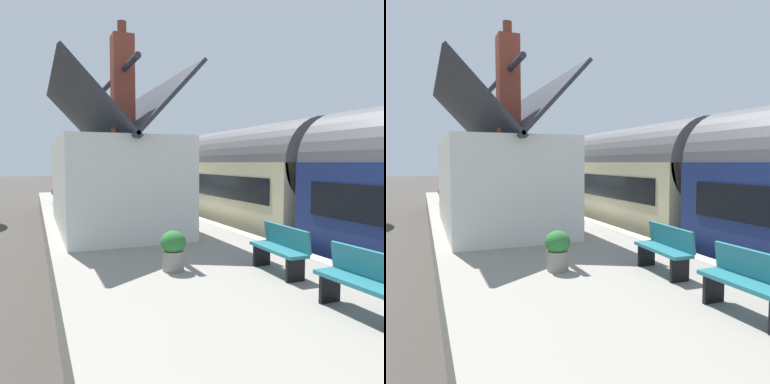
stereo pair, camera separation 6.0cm
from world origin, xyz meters
The scene contains 15 objects.
ground_plane centered at (0.00, 0.00, 0.00)m, with size 160.00×160.00×0.00m, color #423D38.
platform centered at (0.00, 3.72, 0.47)m, with size 32.00×5.45×0.94m, color gray.
platform_edge_coping centered at (0.00, 1.18, 0.95)m, with size 32.00×0.36×0.02m, color beige.
rail_near centered at (0.00, -1.62, 0.07)m, with size 52.00×0.08×0.14m, color gray.
rail_far centered at (0.00, -0.18, 0.07)m, with size 52.00×0.08×0.14m, color gray.
station_building centered at (-0.19, 4.45, 2.50)m, with size 6.86×3.52×5.81m.
bench_near_building centered at (-8.63, 2.69, 1.42)m, with size 1.41×0.48×0.88m.
bench_by_lamp centered at (-6.51, 2.54, 1.42)m, with size 1.41×0.48×0.88m.
planter_bench_right centered at (6.66, 4.63, 1.30)m, with size 0.44×0.44×0.71m.
planter_edge_near centered at (6.96, 2.17, 1.44)m, with size 0.54×0.54×0.90m.
planter_by_door centered at (-5.61, 4.34, 1.35)m, with size 0.49×0.49×0.77m.
planter_under_sign centered at (7.81, 5.70, 1.37)m, with size 0.54×0.54×0.90m.
planter_corner_building centered at (8.63, 5.17, 1.40)m, with size 0.52×0.52×0.85m.
planter_bench_left centered at (10.53, 5.22, 1.37)m, with size 0.43×0.43×0.82m.
lamp_post_platform centered at (9.38, 2.00, 3.49)m, with size 0.32×0.50×3.65m.
Camera 1 is at (-12.44, 6.75, 2.99)m, focal length 36.20 mm.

